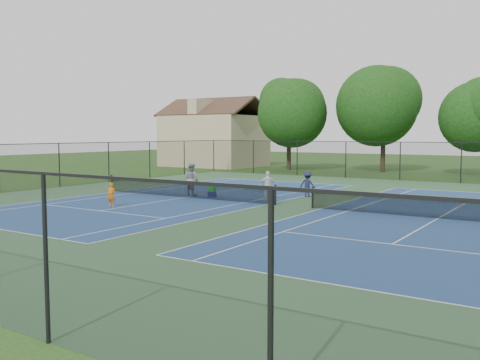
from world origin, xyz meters
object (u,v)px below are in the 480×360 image
Objects in this scene: instructor at (192,179)px; bystander_b at (308,184)px; ball_crate at (212,194)px; tree_back_a at (289,110)px; clapboard_house at (214,139)px; bystander_a at (268,186)px; ball_hopper at (212,188)px; tree_back_b at (384,102)px; child_player at (111,195)px.

bystander_b is at bearing -141.90° from instructor.
tree_back_a is at bearing 107.40° from ball_crate.
clapboard_house is at bearing -46.45° from instructor.
bystander_b is at bearing -59.37° from tree_back_a.
ball_hopper is at bearing -20.16° from bystander_a.
bystander_a is at bearing 11.40° from ball_crate.
bystander_b is at bearing -82.79° from tree_back_b.
clapboard_house reaches higher than child_player.
clapboard_house reaches higher than bystander_b.
ball_crate is (-3.34, -0.67, -0.64)m from bystander_a.
tree_back_a is 22.13× the size of ball_crate.
instructor is at bearing -76.02° from tree_back_a.
tree_back_a is 24.28m from instructor.
child_player is (15.37, -30.05, -2.49)m from clapboard_house.
clapboard_house is (-19.00, -1.00, -3.50)m from tree_back_b.
tree_back_b is at bearing 72.23° from child_player.
tree_back_a is 0.85× the size of clapboard_house.
bystander_a is at bearing -86.35° from tree_back_b.
tree_back_b is at bearing -117.91° from bystander_a.
tree_back_b is 24.54× the size of ball_hopper.
ball_crate is (1.48, 0.02, -0.80)m from instructor.
tree_back_a is at bearing -5.71° from clapboard_house.
bystander_b reaches higher than child_player.
tree_back_b is at bearing 85.92° from ball_hopper.
tree_back_a is 7.55× the size of child_player.
tree_back_b is 24.25× the size of ball_crate.
bystander_a is (10.55, -22.35, -5.23)m from tree_back_a.
tree_back_b is at bearing 12.53° from tree_back_a.
bystander_a is (1.55, -24.35, -5.79)m from tree_back_b.
child_player is 8.48m from bystander_a.
ball_hopper is (1.85, 6.03, -0.07)m from child_player.
ball_hopper is at bearing -54.37° from clapboard_house.
ball_hopper is (17.22, -24.02, -2.56)m from clapboard_house.
clapboard_house is at bearing 125.63° from ball_crate.
clapboard_house is 29.66m from ball_hopper.
child_player is at bearing 96.82° from instructor.
child_player is at bearing -96.67° from tree_back_b.
tree_back_b is at bearing 3.01° from clapboard_house.
tree_back_b reaches higher than bystander_b.
instructor is 1.54m from ball_hopper.
tree_back_a reaches higher than bystander_a.
clapboard_house is 8.91× the size of child_player.
instructor reaches higher than child_player.
instructor reaches higher than ball_crate.
tree_back_b is 25.87m from instructor.
bystander_a reaches higher than ball_hopper.
tree_back_a reaches higher than child_player.
child_player is (5.37, -29.05, -5.43)m from tree_back_a.
bystander_b is 5.54m from ball_hopper.
ball_hopper is at bearing -72.60° from tree_back_a.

